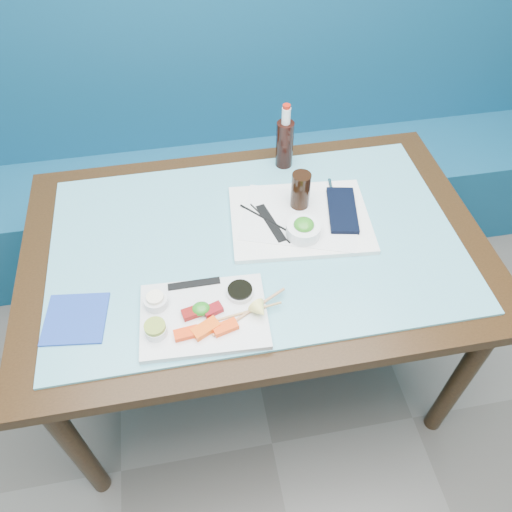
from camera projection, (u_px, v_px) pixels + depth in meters
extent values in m
cube|color=navy|center=(227.00, 200.00, 2.41)|extent=(3.00, 0.55, 0.45)
cube|color=navy|center=(215.00, 86.00, 2.19)|extent=(3.00, 0.12, 0.95)
cube|color=black|center=(256.00, 247.00, 1.53)|extent=(1.40, 0.90, 0.04)
cylinder|color=black|center=(75.00, 447.00, 1.50)|extent=(0.06, 0.06, 0.71)
cylinder|color=black|center=(460.00, 379.00, 1.65)|extent=(0.06, 0.06, 0.71)
cylinder|color=black|center=(85.00, 262.00, 1.98)|extent=(0.06, 0.06, 0.71)
cylinder|color=black|center=(383.00, 223.00, 2.12)|extent=(0.06, 0.06, 0.71)
cube|color=#5AA4B4|center=(256.00, 241.00, 1.51)|extent=(1.22, 0.76, 0.01)
cube|color=silver|center=(204.00, 316.00, 1.32)|extent=(0.34, 0.25, 0.02)
cube|color=#F13609|center=(186.00, 333.00, 1.26)|extent=(0.07, 0.04, 0.02)
cube|color=#FF510A|center=(206.00, 329.00, 1.27)|extent=(0.08, 0.06, 0.02)
cube|color=#FF410A|center=(225.00, 327.00, 1.28)|extent=(0.07, 0.05, 0.02)
cube|color=maroon|center=(192.00, 313.00, 1.30)|extent=(0.06, 0.04, 0.02)
cube|color=maroon|center=(213.00, 310.00, 1.31)|extent=(0.06, 0.05, 0.02)
ellipsoid|color=#247B1C|center=(201.00, 309.00, 1.31)|extent=(0.06, 0.06, 0.03)
cylinder|color=white|center=(156.00, 330.00, 1.26)|extent=(0.07, 0.07, 0.02)
cylinder|color=olive|center=(155.00, 326.00, 1.25)|extent=(0.07, 0.07, 0.01)
cylinder|color=silver|center=(156.00, 301.00, 1.32)|extent=(0.09, 0.09, 0.03)
cylinder|color=white|center=(155.00, 297.00, 1.31)|extent=(0.05, 0.05, 0.01)
cylinder|color=white|center=(240.00, 292.00, 1.35)|extent=(0.09, 0.09, 0.01)
cylinder|color=black|center=(240.00, 290.00, 1.34)|extent=(0.09, 0.09, 0.01)
cone|color=#FFF578|center=(260.00, 310.00, 1.29)|extent=(0.06, 0.05, 0.05)
cube|color=black|center=(194.00, 284.00, 1.38)|extent=(0.14, 0.02, 0.00)
cylinder|color=tan|center=(246.00, 312.00, 1.31)|extent=(0.20, 0.03, 0.01)
cylinder|color=tan|center=(250.00, 311.00, 1.31)|extent=(0.21, 0.12, 0.01)
cube|color=white|center=(300.00, 219.00, 1.56)|extent=(0.46, 0.36, 0.02)
cube|color=white|center=(300.00, 217.00, 1.55)|extent=(0.42, 0.35, 0.00)
cylinder|color=white|center=(303.00, 230.00, 1.48)|extent=(0.12, 0.12, 0.04)
ellipsoid|color=#2C801D|center=(304.00, 225.00, 1.47)|extent=(0.08, 0.08, 0.03)
cylinder|color=black|center=(300.00, 190.00, 1.54)|extent=(0.08, 0.08, 0.12)
cube|color=black|center=(342.00, 210.00, 1.56)|extent=(0.12, 0.21, 0.02)
cylinder|color=silver|center=(331.00, 189.00, 1.63)|extent=(0.02, 0.09, 0.01)
cylinder|color=black|center=(270.00, 223.00, 1.53)|extent=(0.09, 0.19, 0.01)
cylinder|color=black|center=(272.00, 223.00, 1.53)|extent=(0.17, 0.19, 0.01)
cube|color=black|center=(271.00, 223.00, 1.53)|extent=(0.07, 0.17, 0.00)
cylinder|color=black|center=(285.00, 144.00, 1.68)|extent=(0.07, 0.07, 0.17)
cylinder|color=white|center=(286.00, 116.00, 1.60)|extent=(0.03, 0.03, 0.06)
cylinder|color=#B4190B|center=(287.00, 106.00, 1.57)|extent=(0.03, 0.03, 0.01)
cube|color=navy|center=(76.00, 319.00, 1.32)|extent=(0.18, 0.18, 0.01)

